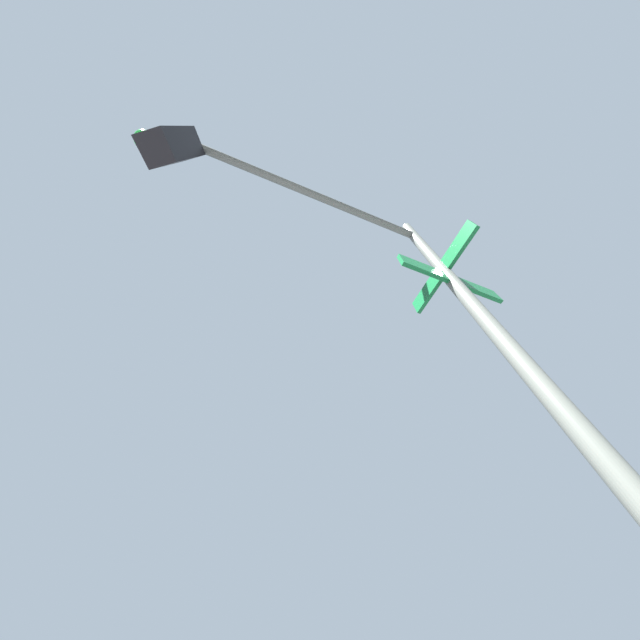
% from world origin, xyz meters
% --- Properties ---
extents(traffic_signal_near, '(3.07, 2.25, 5.12)m').
position_xyz_m(traffic_signal_near, '(-6.02, -6.70, 3.61)').
color(traffic_signal_near, '#474C47').
rests_on(traffic_signal_near, ground_plane).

